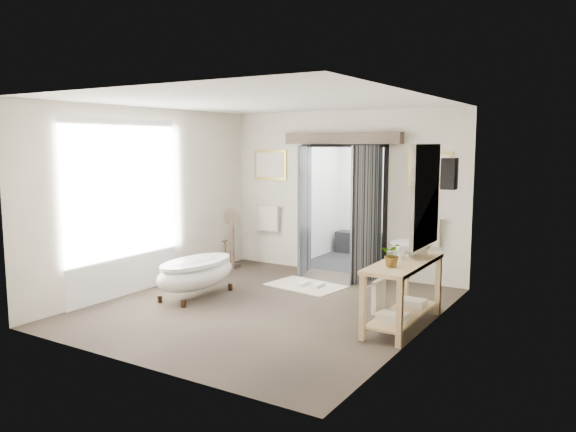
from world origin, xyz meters
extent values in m
plane|color=#4D4233|center=(0.00, 0.00, 0.00)|extent=(5.00, 5.00, 0.00)
cube|color=beige|center=(0.00, -2.50, 1.45)|extent=(4.50, 0.02, 2.90)
cube|color=beige|center=(-2.25, 0.00, 1.45)|extent=(0.02, 5.00, 2.90)
cube|color=beige|center=(2.25, 0.00, 1.45)|extent=(0.02, 5.00, 2.90)
cube|color=beige|center=(-1.52, 2.50, 1.45)|extent=(1.45, 0.02, 2.90)
cube|color=beige|center=(1.52, 2.50, 1.45)|extent=(1.45, 0.02, 2.90)
cube|color=beige|center=(0.00, 2.50, 2.60)|extent=(1.60, 0.02, 0.60)
cube|color=white|center=(0.00, 0.00, 2.90)|extent=(4.50, 5.00, 0.02)
cube|color=silver|center=(-2.20, -0.60, 1.35)|extent=(0.02, 2.20, 2.70)
cube|color=gray|center=(2.23, 0.19, 1.70)|extent=(0.05, 0.95, 1.25)
cube|color=silver|center=(2.19, 0.19, 1.70)|extent=(0.01, 0.80, 1.10)
cube|color=black|center=(2.13, 1.55, 1.90)|extent=(0.20, 0.20, 0.45)
sphere|color=#FFCC8C|center=(2.13, 1.55, 1.90)|extent=(0.10, 0.10, 0.10)
cube|color=#242427|center=(0.00, 3.50, 0.01)|extent=(2.20, 2.00, 0.01)
cube|color=white|center=(0.00, 3.50, 2.50)|extent=(2.20, 2.00, 0.02)
cube|color=white|center=(0.00, 4.50, 1.25)|extent=(2.20, 0.02, 2.50)
cube|color=white|center=(-1.10, 3.50, 1.25)|extent=(0.02, 2.00, 2.50)
cube|color=white|center=(1.10, 3.50, 1.25)|extent=(0.02, 2.00, 2.50)
cube|color=#242427|center=(0.00, 4.32, 0.23)|extent=(2.00, 0.35, 0.45)
cylinder|color=silver|center=(-0.40, 4.47, 1.60)|extent=(0.40, 0.03, 0.40)
cylinder|color=silver|center=(0.40, 4.47, 1.60)|extent=(0.40, 0.03, 0.40)
cube|color=black|center=(-0.80, 2.50, 1.15)|extent=(0.07, 0.10, 2.30)
cube|color=black|center=(0.80, 2.50, 1.15)|extent=(0.07, 0.10, 2.30)
cube|color=black|center=(0.00, 2.50, 2.30)|extent=(1.67, 0.10, 0.07)
cube|color=black|center=(-0.60, 2.15, 1.15)|extent=(0.24, 0.78, 2.30)
cube|color=black|center=(0.60, 2.15, 1.15)|extent=(0.24, 0.78, 2.30)
cube|color=brown|center=(0.00, 2.40, 2.42)|extent=(2.20, 0.20, 0.20)
cube|color=tan|center=(-1.55, 2.48, 1.92)|extent=(0.72, 0.03, 0.57)
cube|color=white|center=(-1.55, 2.46, 1.92)|extent=(0.62, 0.01, 0.47)
cube|color=tan|center=(1.55, 2.48, 1.92)|extent=(0.72, 0.03, 0.57)
cube|color=white|center=(1.55, 2.46, 1.92)|extent=(0.62, 0.01, 0.47)
cylinder|color=silver|center=(-1.55, 2.44, 1.12)|extent=(0.60, 0.02, 0.02)
cube|color=beige|center=(-1.55, 2.42, 0.90)|extent=(0.42, 0.08, 0.48)
cylinder|color=silver|center=(1.55, 2.44, 1.12)|extent=(0.60, 0.02, 0.02)
cube|color=beige|center=(1.55, 2.42, 0.90)|extent=(0.42, 0.08, 0.48)
cylinder|color=#372416|center=(-1.45, -0.65, 0.06)|extent=(0.07, 0.07, 0.11)
cylinder|color=#372416|center=(-0.99, -0.65, 0.06)|extent=(0.07, 0.07, 0.11)
cylinder|color=#372416|center=(-1.45, 0.45, 0.06)|extent=(0.07, 0.07, 0.11)
cylinder|color=#372416|center=(-0.99, 0.45, 0.06)|extent=(0.07, 0.07, 0.11)
ellipsoid|color=white|center=(-1.22, -0.10, 0.36)|extent=(0.70, 1.56, 0.50)
cylinder|color=#372416|center=(-1.22, 0.62, 0.66)|extent=(0.03, 0.03, 0.20)
cube|color=tan|center=(1.75, -0.55, 0.42)|extent=(0.07, 0.07, 0.85)
cube|color=tan|center=(2.21, -0.55, 0.42)|extent=(0.07, 0.07, 0.85)
cube|color=tan|center=(1.75, 0.93, 0.42)|extent=(0.07, 0.07, 0.85)
cube|color=tan|center=(2.21, 0.93, 0.42)|extent=(0.07, 0.07, 0.85)
cube|color=tan|center=(1.98, 0.19, 0.82)|extent=(0.55, 1.60, 0.05)
cube|color=tan|center=(1.98, 0.19, 0.16)|extent=(0.45, 1.50, 0.03)
cylinder|color=silver|center=(1.71, 0.19, 0.60)|extent=(0.02, 1.40, 0.02)
cube|color=beige|center=(1.71, 0.04, 0.40)|extent=(0.06, 0.34, 0.42)
cube|color=beige|center=(1.98, -0.16, 0.23)|extent=(0.35, 0.25, 0.10)
cube|color=beige|center=(1.98, 0.54, 0.23)|extent=(0.35, 0.25, 0.10)
cube|color=brown|center=(-1.96, 1.78, 0.04)|extent=(0.22, 0.22, 0.08)
cylinder|color=brown|center=(-1.96, 1.78, 0.49)|extent=(0.09, 0.09, 0.84)
cylinder|color=silver|center=(-1.96, 1.80, 0.96)|extent=(0.30, 0.02, 0.30)
cylinder|color=brown|center=(-1.96, 1.78, 0.96)|extent=(0.33, 0.01, 0.33)
cube|color=beige|center=(-0.10, 1.32, 0.01)|extent=(1.31, 0.97, 0.01)
cube|color=silver|center=(-0.12, 1.31, 0.04)|extent=(0.11, 0.28, 0.05)
cube|color=silver|center=(0.14, 1.31, 0.04)|extent=(0.11, 0.28, 0.05)
imported|color=white|center=(1.94, 0.53, 0.94)|extent=(0.72, 0.72, 0.19)
imported|color=gray|center=(1.96, -0.17, 1.00)|extent=(0.27, 0.24, 0.30)
imported|color=gray|center=(1.89, 0.23, 0.95)|extent=(0.10, 0.10, 0.20)
imported|color=gray|center=(1.95, 0.86, 0.93)|extent=(0.15, 0.15, 0.16)
camera|label=1|loc=(4.36, -6.51, 2.34)|focal=35.00mm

